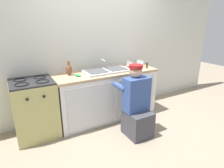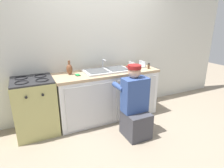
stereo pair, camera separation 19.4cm
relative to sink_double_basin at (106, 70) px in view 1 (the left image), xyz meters
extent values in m
plane|color=gray|center=(0.00, -0.30, -0.88)|extent=(12.00, 12.00, 0.00)
cube|color=silver|center=(0.00, 0.35, 0.37)|extent=(6.00, 0.10, 2.50)
cube|color=white|center=(0.00, 0.00, -0.47)|extent=(1.80, 0.60, 0.82)
cube|color=silver|center=(-0.43, -0.31, -0.47)|extent=(0.79, 0.02, 0.72)
cube|color=silver|center=(0.43, -0.31, -0.47)|extent=(0.79, 0.02, 0.72)
cube|color=tan|center=(0.00, 0.00, -0.04)|extent=(1.84, 0.62, 0.04)
cube|color=silver|center=(0.00, 0.00, 0.00)|extent=(0.80, 0.44, 0.03)
cube|color=#4C4F51|center=(-0.19, 0.00, 0.01)|extent=(0.33, 0.35, 0.01)
cube|color=#4C4F51|center=(0.19, 0.00, 0.01)|extent=(0.33, 0.35, 0.01)
cylinder|color=#B7BABF|center=(0.00, 0.19, 0.07)|extent=(0.02, 0.02, 0.18)
cylinder|color=#B7BABF|center=(0.00, 0.11, 0.16)|extent=(0.02, 0.16, 0.02)
cube|color=tan|center=(-1.23, 0.00, -0.45)|extent=(0.61, 0.60, 0.86)
cube|color=#262628|center=(-1.23, 0.00, -0.01)|extent=(0.59, 0.59, 0.02)
torus|color=black|center=(-1.36, -0.12, 0.01)|extent=(0.19, 0.19, 0.02)
torus|color=black|center=(-1.09, -0.12, 0.01)|extent=(0.19, 0.19, 0.02)
torus|color=black|center=(-1.36, 0.12, 0.01)|extent=(0.19, 0.19, 0.02)
torus|color=black|center=(-1.09, 0.12, 0.01)|extent=(0.19, 0.19, 0.02)
cylinder|color=black|center=(-1.33, -0.31, -0.15)|extent=(0.04, 0.02, 0.04)
cylinder|color=black|center=(-1.12, -0.31, -0.15)|extent=(0.04, 0.02, 0.04)
cube|color=#3F3F47|center=(0.13, -0.78, -0.68)|extent=(0.36, 0.40, 0.40)
cube|color=#334C8C|center=(0.13, -0.72, -0.22)|extent=(0.38, 0.22, 0.52)
sphere|color=tan|center=(0.13, -0.68, 0.12)|extent=(0.19, 0.19, 0.19)
cylinder|color=maroon|center=(0.13, -0.68, 0.19)|extent=(0.20, 0.20, 0.06)
cube|color=maroon|center=(0.13, -0.60, 0.17)|extent=(0.13, 0.09, 0.02)
cylinder|color=#334C8C|center=(-0.04, -0.52, -0.13)|extent=(0.08, 0.30, 0.08)
cylinder|color=#334C8C|center=(0.30, -0.52, -0.13)|extent=(0.08, 0.30, 0.08)
ellipsoid|color=brown|center=(-0.63, 0.09, 0.07)|extent=(0.10, 0.10, 0.17)
cylinder|color=brown|center=(-0.63, 0.09, 0.18)|extent=(0.04, 0.04, 0.06)
cube|color=#B2B7BC|center=(0.65, 0.04, -0.01)|extent=(0.28, 0.22, 0.02)
cube|color=#B2B7BC|center=(0.53, 0.04, 0.04)|extent=(0.01, 0.21, 0.10)
cube|color=#B2B7BC|center=(0.77, 0.04, 0.04)|extent=(0.01, 0.21, 0.10)
cylinder|color=red|center=(0.49, -0.15, 0.02)|extent=(0.04, 0.04, 0.08)
cylinder|color=black|center=(0.49, -0.15, 0.08)|extent=(0.04, 0.04, 0.02)
cube|color=black|center=(-0.53, -0.02, -0.01)|extent=(0.07, 0.14, 0.01)
cube|color=green|center=(-0.53, -0.02, -0.01)|extent=(0.06, 0.12, 0.00)
cylinder|color=#513823|center=(0.77, -0.15, 0.02)|extent=(0.04, 0.04, 0.08)
cylinder|color=black|center=(0.77, -0.15, 0.08)|extent=(0.04, 0.04, 0.02)
camera|label=1|loc=(-1.47, -2.81, 0.81)|focal=30.00mm
camera|label=2|loc=(-1.30, -2.90, 0.81)|focal=30.00mm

